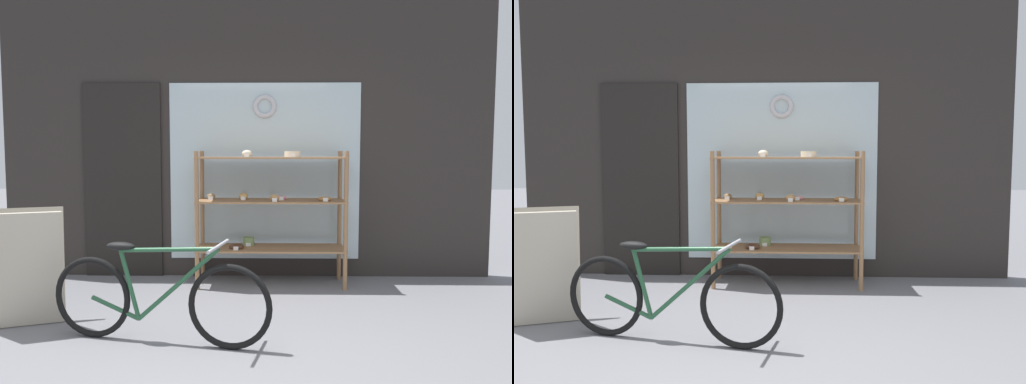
% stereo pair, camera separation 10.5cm
% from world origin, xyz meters
% --- Properties ---
extents(storefront_facade, '(5.29, 0.13, 3.14)m').
position_xyz_m(storefront_facade, '(-0.04, 2.66, 1.54)').
color(storefront_facade, '#2D2826').
rests_on(storefront_facade, ground_plane).
extents(display_case, '(1.51, 0.47, 1.38)m').
position_xyz_m(display_case, '(0.26, 2.29, 0.82)').
color(display_case, '#8E6642').
rests_on(display_case, ground_plane).
extents(bicycle, '(1.63, 0.50, 0.74)m').
position_xyz_m(bicycle, '(-0.55, 0.69, 0.33)').
color(bicycle, black).
rests_on(bicycle, ground_plane).
extents(sandwich_board, '(0.68, 0.56, 0.91)m').
position_xyz_m(sandwich_board, '(-1.67, 1.01, 0.46)').
color(sandwich_board, '#B2A893').
rests_on(sandwich_board, ground_plane).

